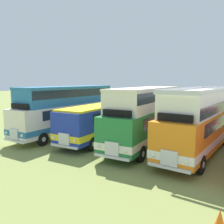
{
  "coord_description": "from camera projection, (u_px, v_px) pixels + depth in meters",
  "views": [
    {
      "loc": [
        7.37,
        -16.54,
        5.0
      ],
      "look_at": [
        -3.25,
        0.21,
        2.37
      ],
      "focal_mm": 37.86,
      "sensor_mm": 36.0,
      "label": 1
    }
  ],
  "objects": [
    {
      "name": "ground_plane",
      "position": [
        146.0,
        145.0,
        18.42
      ],
      "size": [
        200.0,
        200.0,
        0.0
      ],
      "primitive_type": "plane",
      "color": "olive"
    },
    {
      "name": "bus_first_in_row",
      "position": [
        68.0,
        108.0,
        22.14
      ],
      "size": [
        2.67,
        11.65,
        4.49
      ],
      "color": "silver",
      "rests_on": "ground"
    },
    {
      "name": "bus_second_in_row",
      "position": [
        103.0,
        119.0,
        20.18
      ],
      "size": [
        3.03,
        10.18,
        2.99
      ],
      "color": "#1E339E",
      "rests_on": "ground"
    },
    {
      "name": "bus_third_in_row",
      "position": [
        145.0,
        114.0,
        17.96
      ],
      "size": [
        3.07,
        10.34,
        4.49
      ],
      "color": "#237538",
      "rests_on": "ground"
    },
    {
      "name": "bus_fourth_in_row",
      "position": [
        200.0,
        119.0,
        16.24
      ],
      "size": [
        3.14,
        10.96,
        4.52
      ],
      "color": "orange",
      "rests_on": "ground"
    },
    {
      "name": "cone_near_end",
      "position": [
        220.0,
        218.0,
        8.09
      ],
      "size": [
        0.36,
        0.36,
        0.63
      ],
      "primitive_type": "cone",
      "color": "orange",
      "rests_on": "ground"
    }
  ]
}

